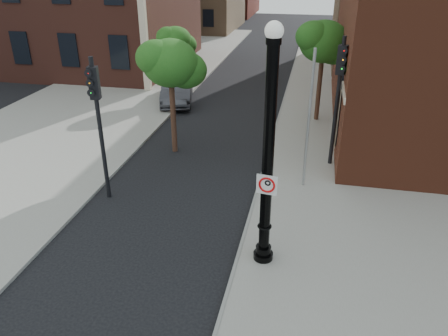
% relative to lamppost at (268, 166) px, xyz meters
% --- Properties ---
extents(ground, '(120.00, 120.00, 0.00)m').
position_rel_lamppost_xyz_m(ground, '(-2.81, -0.78, -3.20)').
color(ground, black).
rests_on(ground, ground).
extents(sidewalk_right, '(8.00, 60.00, 0.12)m').
position_rel_lamppost_xyz_m(sidewalk_right, '(3.19, 9.22, -3.14)').
color(sidewalk_right, gray).
rests_on(sidewalk_right, ground).
extents(sidewalk_left, '(10.00, 50.00, 0.12)m').
position_rel_lamppost_xyz_m(sidewalk_left, '(-11.81, 17.22, -3.14)').
color(sidewalk_left, gray).
rests_on(sidewalk_left, ground).
extents(curb_edge, '(0.10, 60.00, 0.14)m').
position_rel_lamppost_xyz_m(curb_edge, '(-0.76, 9.22, -3.13)').
color(curb_edge, gray).
rests_on(curb_edge, ground).
extents(lamppost, '(0.59, 0.59, 6.94)m').
position_rel_lamppost_xyz_m(lamppost, '(0.00, 0.00, 0.00)').
color(lamppost, black).
rests_on(lamppost, ground).
extents(no_parking_sign, '(0.58, 0.12, 0.58)m').
position_rel_lamppost_xyz_m(no_parking_sign, '(0.02, -0.18, -0.49)').
color(no_parking_sign, white).
rests_on(no_parking_sign, ground).
extents(parked_car, '(2.92, 5.31, 1.66)m').
position_rel_lamppost_xyz_m(parked_car, '(-7.21, 14.51, -2.38)').
color(parked_car, '#303036').
rests_on(parked_car, ground).
extents(traffic_signal_left, '(0.39, 0.46, 5.29)m').
position_rel_lamppost_xyz_m(traffic_signal_left, '(-6.23, 2.63, 0.36)').
color(traffic_signal_left, black).
rests_on(traffic_signal_left, ground).
extents(traffic_signal_right, '(0.42, 0.48, 5.50)m').
position_rel_lamppost_xyz_m(traffic_signal_right, '(2.00, 7.13, 0.50)').
color(traffic_signal_right, black).
rests_on(traffic_signal_right, ground).
extents(utility_pole, '(0.11, 0.11, 5.42)m').
position_rel_lamppost_xyz_m(utility_pole, '(0.95, 4.91, -0.49)').
color(utility_pole, '#999999').
rests_on(utility_pole, ground).
extents(street_tree_a, '(2.85, 2.57, 5.13)m').
position_rel_lamppost_xyz_m(street_tree_a, '(-5.04, 7.29, 0.84)').
color(street_tree_a, '#311C13').
rests_on(street_tree_a, ground).
extents(street_tree_b, '(2.37, 2.14, 4.27)m').
position_rel_lamppost_xyz_m(street_tree_b, '(-7.69, 16.21, 0.16)').
color(street_tree_b, '#311C13').
rests_on(street_tree_b, ground).
extents(street_tree_c, '(2.97, 2.68, 5.35)m').
position_rel_lamppost_xyz_m(street_tree_c, '(1.32, 12.75, 1.01)').
color(street_tree_c, '#311C13').
rests_on(street_tree_c, ground).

